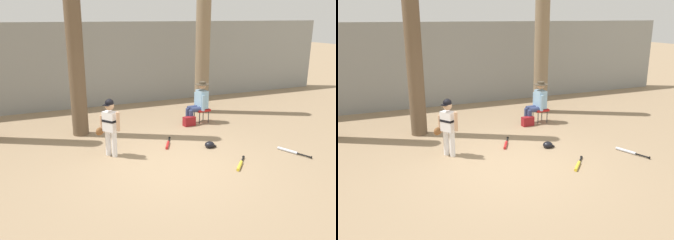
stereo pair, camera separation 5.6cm
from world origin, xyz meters
The scene contains 12 objects.
ground_plane centered at (0.00, 0.00, 0.00)m, with size 60.00×60.00×0.00m, color #937A5B.
concrete_back_wall centered at (0.00, 5.86, 1.42)m, with size 18.00×0.36×2.83m, color gray.
tree_near_player centered at (-1.41, 2.90, 2.86)m, with size 0.61×0.61×6.35m.
tree_behind_spectator centered at (2.62, 3.71, 2.60)m, with size 0.75×0.75×6.00m.
young_ballplayer centered at (-1.06, 1.12, 0.74)m, with size 0.51×0.51×1.31m.
folding_stool centered at (2.06, 2.65, 0.36)m, with size 0.41×0.41×0.41m.
seated_spectator centered at (1.96, 2.64, 0.64)m, with size 0.67×0.53×1.20m.
handbag_beside_stool centered at (1.56, 2.46, 0.13)m, with size 0.34×0.18×0.26m, color maroon.
bat_yellow_trainer centered at (1.27, -0.51, 0.03)m, with size 0.56×0.58×0.07m.
bat_red_barrel centered at (0.37, 1.21, 0.03)m, with size 0.41×0.69×0.07m.
bat_aluminum_silver centered at (2.77, -0.32, 0.03)m, with size 0.34×0.79×0.07m.
batting_helmet_black centered at (1.23, 0.70, 0.07)m, with size 0.28×0.21×0.16m.
Camera 1 is at (-2.79, -6.18, 3.01)m, focal length 37.86 mm.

